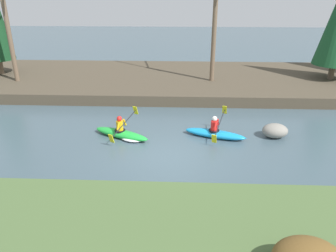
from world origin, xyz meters
The scene contains 7 objects.
ground_plane centered at (0.00, 0.00, 0.00)m, with size 90.00×90.00×0.00m, color #425660.
riverbank_far centered at (0.00, 10.34, 0.31)m, with size 44.00×9.20×0.62m.
bare_tree_upstream centered at (-10.02, 8.70, 3.92)m, with size 3.85×3.80×7.00m.
bare_tree_mid_upstream centered at (2.41, 9.27, 4.35)m, with size 4.33×4.28×7.93m.
kayaker_lead centered at (2.00, 1.90, 0.22)m, with size 2.75×2.02×1.20m.
kayaker_middle centered at (-2.07, 1.67, 0.20)m, with size 2.70×1.95×1.20m.
boulder_midstream centered at (4.63, 2.04, 0.32)m, with size 1.12×0.87×0.63m.
Camera 1 is at (0.47, -11.36, 6.20)m, focal length 35.00 mm.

